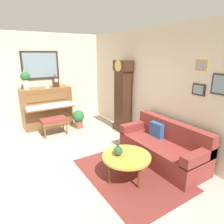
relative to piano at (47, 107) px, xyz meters
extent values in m
cube|color=#B2A899|center=(2.23, -0.42, -0.66)|extent=(6.40, 6.00, 0.10)
cube|color=beige|center=(-0.37, -0.42, 0.79)|extent=(0.10, 4.90, 2.80)
cube|color=#33281E|center=(-0.30, 0.00, 1.24)|extent=(0.03, 1.10, 0.84)
cube|color=#7A93A3|center=(-0.29, 0.00, 1.24)|extent=(0.01, 0.98, 0.72)
cube|color=beige|center=(2.23, 1.98, 0.79)|extent=(5.30, 0.10, 2.80)
cube|color=#B28E3D|center=(3.78, 1.92, 1.39)|extent=(0.24, 0.03, 0.20)
cube|color=#998EA8|center=(3.78, 1.90, 1.39)|extent=(0.18, 0.01, 0.14)
cube|color=#33281E|center=(3.78, 1.92, 0.94)|extent=(0.26, 0.03, 0.22)
cube|color=#7A93A3|center=(3.78, 1.90, 0.94)|extent=(0.20, 0.01, 0.16)
cube|color=maroon|center=(3.46, 0.60, -0.61)|extent=(2.10, 1.50, 0.01)
cube|color=brown|center=(-0.02, 0.00, -0.01)|extent=(0.60, 1.44, 1.21)
cube|color=brown|center=(0.41, 0.00, 0.07)|extent=(0.28, 1.38, 0.04)
cube|color=white|center=(0.41, 0.00, 0.13)|extent=(0.26, 1.32, 0.08)
cube|color=brown|center=(0.30, 0.00, 0.37)|extent=(0.03, 1.20, 0.20)
cube|color=brown|center=(0.82, -0.05, -0.23)|extent=(0.42, 0.70, 0.04)
cube|color=maroon|center=(0.82, -0.05, -0.17)|extent=(0.40, 0.68, 0.08)
cylinder|color=brown|center=(0.98, -0.35, -0.43)|extent=(0.04, 0.04, 0.36)
cylinder|color=brown|center=(0.98, 0.25, -0.43)|extent=(0.04, 0.04, 0.36)
cylinder|color=brown|center=(0.66, -0.35, -0.43)|extent=(0.04, 0.04, 0.36)
cylinder|color=brown|center=(0.66, 0.25, -0.43)|extent=(0.04, 0.04, 0.36)
cube|color=#3D2316|center=(1.56, 1.73, -0.52)|extent=(0.52, 0.34, 0.18)
cube|color=#3D2316|center=(1.56, 1.73, 0.28)|extent=(0.44, 0.28, 1.78)
cube|color=#3D2316|center=(1.56, 1.73, 1.27)|extent=(0.52, 0.32, 0.28)
cylinder|color=gold|center=(1.56, 1.58, 1.27)|extent=(0.30, 0.02, 0.30)
cylinder|color=gold|center=(1.56, 1.68, 0.34)|extent=(0.03, 0.03, 0.70)
cube|color=maroon|center=(3.41, 1.43, -0.40)|extent=(1.90, 0.80, 0.42)
cube|color=maroon|center=(3.41, 1.73, 0.01)|extent=(1.90, 0.20, 0.44)
cube|color=maroon|center=(2.55, 1.43, -0.11)|extent=(0.18, 0.80, 0.20)
cube|color=maroon|center=(4.27, 1.43, -0.11)|extent=(0.18, 0.80, 0.20)
cube|color=#2D5699|center=(3.11, 1.57, -0.03)|extent=(0.34, 0.12, 0.32)
cylinder|color=gold|center=(3.49, 0.48, -0.18)|extent=(0.88, 0.88, 0.04)
torus|color=brown|center=(3.49, 0.48, -0.18)|extent=(0.88, 0.88, 0.04)
cylinder|color=brown|center=(3.49, 0.84, -0.41)|extent=(0.04, 0.04, 0.41)
cylinder|color=brown|center=(3.85, 0.48, -0.41)|extent=(0.04, 0.04, 0.41)
cylinder|color=brown|center=(3.49, 0.12, -0.41)|extent=(0.04, 0.04, 0.41)
cylinder|color=brown|center=(3.13, 0.48, -0.41)|extent=(0.04, 0.04, 0.41)
cube|color=#3D2316|center=(0.00, 0.33, 0.75)|extent=(0.12, 0.18, 0.30)
cylinder|color=white|center=(0.06, 0.33, 0.80)|extent=(0.01, 0.11, 0.11)
cone|color=#3D2316|center=(0.00, 0.33, 0.94)|extent=(0.10, 0.10, 0.08)
cylinder|color=silver|center=(0.00, -0.52, 0.73)|extent=(0.15, 0.15, 0.26)
sphere|color=#2D6B33|center=(0.00, -0.52, 0.97)|extent=(0.26, 0.26, 0.26)
cone|color=#D199B7|center=(0.03, -0.54, 1.10)|extent=(0.06, 0.06, 0.16)
cylinder|color=white|center=(0.08, 0.04, 0.60)|extent=(0.12, 0.12, 0.01)
cylinder|color=white|center=(0.08, 0.04, 0.63)|extent=(0.08, 0.08, 0.06)
cylinder|color=#234C33|center=(3.39, 0.35, -0.16)|extent=(0.09, 0.09, 0.01)
sphere|color=#285638|center=(3.39, 0.35, -0.08)|extent=(0.17, 0.17, 0.17)
cylinder|color=#285638|center=(3.39, 0.35, 0.04)|extent=(0.04, 0.04, 0.08)
cylinder|color=#935138|center=(0.68, 0.73, -0.50)|extent=(0.24, 0.24, 0.22)
sphere|color=#2D6B33|center=(0.68, 0.73, -0.23)|extent=(0.36, 0.36, 0.36)
camera|label=1|loc=(6.01, -1.43, 1.60)|focal=31.59mm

